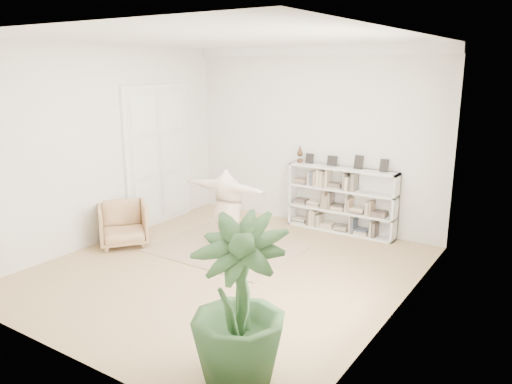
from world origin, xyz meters
TOP-DOWN VIEW (x-y plane):
  - floor at (0.00, 0.00)m, footprint 6.00×6.00m
  - room_shell at (0.00, 2.94)m, footprint 6.00×6.00m
  - doors at (-2.70, 1.30)m, footprint 0.09×1.78m
  - bookshelf at (0.74, 2.82)m, footprint 2.20×0.35m
  - armchair at (-2.30, -0.08)m, footprint 1.20×1.20m
  - rug at (-0.56, 0.80)m, footprint 2.52×2.02m
  - rocker_board at (-0.56, 0.80)m, footprint 0.48×0.29m
  - person at (-0.56, 0.80)m, footprint 1.71×0.48m
  - houseplant at (1.86, -2.28)m, footprint 1.15×1.15m

SIDE VIEW (x-z plane):
  - floor at x=0.00m, z-range 0.00..0.00m
  - rug at x=-0.56m, z-range 0.00..0.02m
  - rocker_board at x=-0.56m, z-range 0.01..0.12m
  - armchair at x=-2.30m, z-range 0.00..0.79m
  - bookshelf at x=0.74m, z-range -0.18..1.46m
  - person at x=-0.56m, z-range 0.12..1.51m
  - houseplant at x=1.86m, z-range 0.00..1.78m
  - doors at x=-2.70m, z-range -0.06..2.86m
  - room_shell at x=0.00m, z-range 0.51..6.51m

